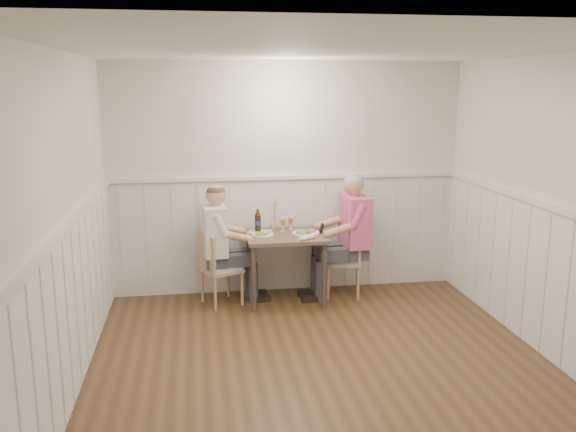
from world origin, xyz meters
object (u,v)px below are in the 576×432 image
object	(u,v)px
chair_left	(217,266)
grass_vase	(273,215)
chair_right	(348,257)
beer_bottle	(258,221)
dining_table	(285,244)
diner_cream	(218,253)
man_in_pink	(351,245)

from	to	relation	value
chair_left	grass_vase	bearing A→B (deg)	25.85
chair_right	beer_bottle	distance (m)	1.09
dining_table	chair_right	world-z (taller)	chair_right
diner_cream	grass_vase	size ratio (longest dim) A/B	3.74
dining_table	diner_cream	world-z (taller)	diner_cream
chair_right	diner_cream	distance (m)	1.45
chair_left	beer_bottle	world-z (taller)	beer_bottle
dining_table	chair_right	xyz separation A→B (m)	(0.72, 0.06, -0.20)
dining_table	chair_left	world-z (taller)	chair_left
diner_cream	dining_table	bearing A→B (deg)	-3.01
dining_table	grass_vase	xyz separation A→B (m)	(-0.09, 0.30, 0.27)
chair_left	diner_cream	xyz separation A→B (m)	(0.02, 0.06, 0.13)
dining_table	man_in_pink	world-z (taller)	man_in_pink
beer_bottle	diner_cream	bearing A→B (deg)	-160.06
man_in_pink	beer_bottle	xyz separation A→B (m)	(-1.02, 0.16, 0.27)
diner_cream	beer_bottle	size ratio (longest dim) A/B	5.36
chair_right	grass_vase	xyz separation A→B (m)	(-0.81, 0.24, 0.46)
beer_bottle	chair_left	bearing A→B (deg)	-154.86
grass_vase	diner_cream	bearing A→B (deg)	-157.71
chair_left	man_in_pink	world-z (taller)	man_in_pink
chair_left	diner_cream	world-z (taller)	diner_cream
chair_right	beer_bottle	size ratio (longest dim) A/B	3.30
chair_left	diner_cream	distance (m)	0.14
chair_left	beer_bottle	xyz separation A→B (m)	(0.46, 0.22, 0.43)
chair_left	man_in_pink	size ratio (longest dim) A/B	0.56
chair_right	man_in_pink	size ratio (longest dim) A/B	0.58
dining_table	beer_bottle	world-z (taller)	beer_bottle
grass_vase	chair_right	bearing A→B (deg)	-16.34
diner_cream	beer_bottle	world-z (taller)	diner_cream
chair_right	diner_cream	world-z (taller)	diner_cream
dining_table	man_in_pink	bearing A→B (deg)	2.76
grass_vase	chair_left	bearing A→B (deg)	-154.15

